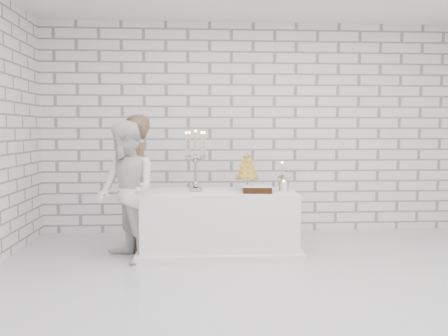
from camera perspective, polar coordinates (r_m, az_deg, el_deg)
ground at (r=4.62m, az=7.30°, el=-14.05°), size 6.00×5.00×0.01m
wall_back at (r=6.85m, az=3.49°, el=4.81°), size 6.00×0.01×3.00m
wall_front at (r=1.98m, az=21.49°, el=5.02°), size 6.00×0.01×3.00m
cake_table at (r=5.67m, az=-0.62°, el=-6.57°), size 1.80×0.80×0.75m
groom at (r=5.84m, az=-10.76°, el=-1.83°), size 0.41×0.61×1.66m
bride at (r=5.37m, az=-11.74°, el=-2.81°), size 0.91×0.97×1.58m
candelabra at (r=5.57m, az=-3.46°, el=0.88°), size 0.34×0.34×0.73m
croquembouche at (r=5.71m, az=2.80°, el=-0.38°), size 0.31×0.31×0.46m
chocolate_cake at (r=5.48m, az=4.06°, el=-2.56°), size 0.36×0.27×0.08m
pillar_candle at (r=5.59m, az=7.24°, el=-2.26°), size 0.09×0.09×0.12m
extra_taper at (r=5.80m, az=7.01°, el=-1.01°), size 0.07×0.07×0.32m
flowers at (r=5.71m, az=7.30°, el=-1.49°), size 0.24×0.22×0.24m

